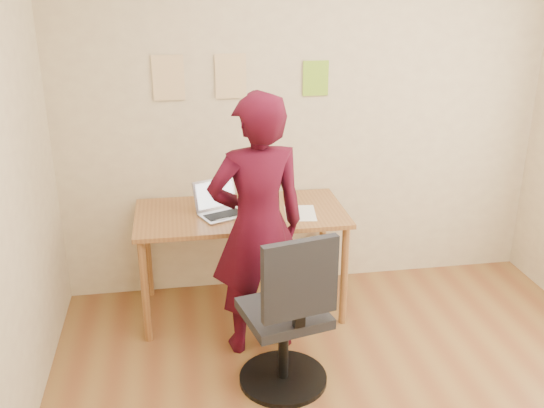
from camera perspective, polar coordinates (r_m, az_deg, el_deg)
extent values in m
cube|color=beige|center=(4.34, 3.19, 9.13)|extent=(3.50, 0.04, 2.70)
cube|color=olive|center=(4.07, -2.96, -0.91)|extent=(1.40, 0.70, 0.03)
cylinder|color=olive|center=(3.94, -11.86, -8.09)|extent=(0.05, 0.05, 0.71)
cylinder|color=olive|center=(4.08, 6.81, -6.74)|extent=(0.05, 0.05, 0.71)
cylinder|color=olive|center=(4.48, -11.63, -4.37)|extent=(0.05, 0.05, 0.71)
cylinder|color=olive|center=(4.60, 4.78, -3.30)|extent=(0.05, 0.05, 0.71)
cube|color=#A9A9B0|center=(3.99, -4.53, -1.06)|extent=(0.36, 0.31, 0.01)
cube|color=black|center=(3.99, -4.53, -0.95)|extent=(0.27, 0.20, 0.00)
cube|color=#A9A9B0|center=(4.06, -5.43, 0.94)|extent=(0.30, 0.17, 0.20)
cube|color=white|center=(4.06, -5.43, 0.94)|extent=(0.26, 0.14, 0.17)
cube|color=white|center=(4.04, 2.68, -0.85)|extent=(0.23, 0.31, 0.00)
cube|color=black|center=(3.89, 0.29, -1.62)|extent=(0.07, 0.12, 0.01)
cube|color=#3F4C59|center=(3.89, 0.29, -1.56)|extent=(0.06, 0.10, 0.00)
cube|color=#D7B580|center=(4.16, -9.74, 11.62)|extent=(0.21, 0.00, 0.30)
cube|color=#D7B580|center=(4.18, -3.90, 11.91)|extent=(0.21, 0.00, 0.30)
cube|color=#83BA29|center=(4.28, 4.13, 11.72)|extent=(0.18, 0.00, 0.24)
cube|color=black|center=(3.45, 1.10, -10.22)|extent=(0.52, 0.52, 0.06)
cube|color=black|center=(3.13, 2.65, -7.09)|extent=(0.42, 0.14, 0.44)
cube|color=black|center=(3.25, 2.55, -10.52)|extent=(0.07, 0.05, 0.12)
cylinder|color=black|center=(3.58, 1.07, -13.46)|extent=(0.06, 0.06, 0.44)
cylinder|color=black|center=(3.70, 1.05, -16.05)|extent=(0.51, 0.51, 0.03)
imported|color=#3B0816|center=(3.62, -1.36, -2.17)|extent=(0.65, 0.48, 1.64)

